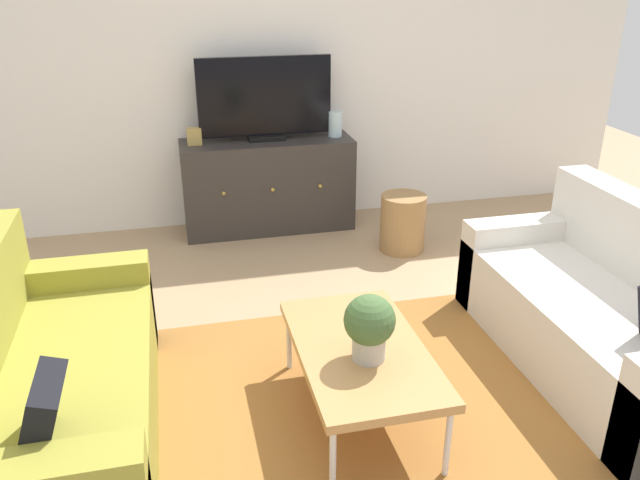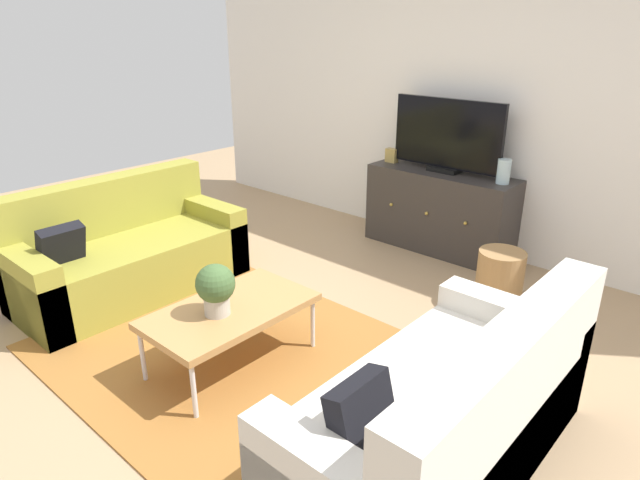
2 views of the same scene
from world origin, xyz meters
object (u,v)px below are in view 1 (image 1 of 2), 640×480
flat_screen_tv (265,99)px  wicker_basket (403,223)px  couch_right_side (612,318)px  potted_plant (369,325)px  tv_console (268,185)px  mantel_clock (194,136)px  coffee_table (360,352)px  couch_left_side (38,396)px  glass_vase (335,124)px

flat_screen_tv → wicker_basket: flat_screen_tv is taller
couch_right_side → wicker_basket: size_ratio=3.90×
potted_plant → flat_screen_tv: (-0.04, 2.61, 0.49)m
tv_console → mantel_clock: (-0.56, 0.00, 0.43)m
mantel_clock → wicker_basket: (1.47, -0.68, -0.59)m
potted_plant → flat_screen_tv: flat_screen_tv is taller
potted_plant → wicker_basket: (0.88, 1.91, -0.35)m
couch_right_side → coffee_table: (-1.44, -0.11, 0.08)m
flat_screen_tv → wicker_basket: size_ratio=2.38×
couch_left_side → potted_plant: couch_left_side is taller
tv_console → wicker_basket: bearing=-36.5°
couch_right_side → mantel_clock: 3.16m
coffee_table → wicker_basket: (0.89, 1.81, -0.15)m
couch_left_side → coffee_table: 1.44m
flat_screen_tv → mantel_clock: bearing=-177.9°
coffee_table → mantel_clock: 2.59m
potted_plant → flat_screen_tv: bearing=90.8°
couch_left_side → mantel_clock: 2.57m
potted_plant → wicker_basket: bearing=65.3°
potted_plant → flat_screen_tv: 2.65m
coffee_table → flat_screen_tv: 2.60m
potted_plant → mantel_clock: bearing=102.9°
coffee_table → potted_plant: bearing=-84.7°
couch_left_side → mantel_clock: bearing=70.4°
couch_left_side → potted_plant: bearing=-8.4°
coffee_table → wicker_basket: size_ratio=2.32×
mantel_clock → glass_vase: bearing=0.0°
potted_plant → couch_left_side: bearing=171.6°
glass_vase → couch_right_side: bearing=-69.1°
coffee_table → tv_console: bearing=90.6°
couch_left_side → mantel_clock: size_ratio=13.05×
couch_right_side → glass_vase: (-0.91, 2.37, 0.55)m
couch_left_side → coffee_table: bearing=-4.6°
couch_right_side → potted_plant: bearing=-171.6°
couch_left_side → glass_vase: bearing=50.4°
tv_console → wicker_basket: (0.91, -0.67, -0.15)m
mantel_clock → wicker_basket: bearing=-24.6°
couch_left_side → couch_right_side: size_ratio=1.00×
tv_console → glass_vase: (0.56, 0.00, 0.47)m
coffee_table → potted_plant: 0.22m
couch_left_side → wicker_basket: couch_left_side is taller
potted_plant → tv_console: size_ratio=0.23×
potted_plant → tv_console: bearing=90.8°
couch_left_side → couch_right_side: 2.87m
coffee_table → mantel_clock: (-0.58, 2.49, 0.44)m
coffee_table → couch_left_side: bearing=175.4°
couch_right_side → potted_plant: couch_right_side is taller
flat_screen_tv → couch_right_side: bearing=-58.6°
couch_left_side → potted_plant: (1.44, -0.21, 0.28)m
flat_screen_tv → glass_vase: (0.56, -0.02, -0.22)m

